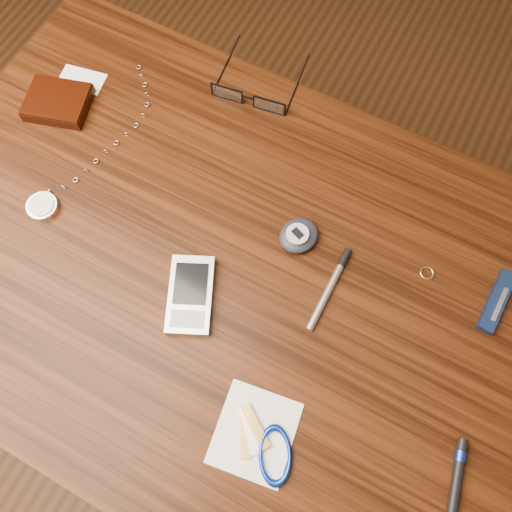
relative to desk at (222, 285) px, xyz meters
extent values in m
plane|color=#472814|center=(0.00, 0.00, -0.65)|extent=(3.80, 3.80, 0.00)
cube|color=#361708|center=(0.00, 0.00, 0.08)|extent=(1.00, 0.70, 0.03)
cylinder|color=#4C2814|center=(-0.45, 0.30, -0.29)|extent=(0.05, 0.05, 0.71)
cylinder|color=#4C2814|center=(0.45, 0.30, -0.29)|extent=(0.05, 0.05, 0.71)
cube|color=black|center=(-0.37, 0.12, 0.11)|extent=(0.12, 0.11, 0.02)
cube|color=black|center=(-0.37, 0.12, 0.12)|extent=(0.12, 0.11, 0.00)
cube|color=white|center=(-0.37, 0.18, 0.10)|extent=(0.08, 0.06, 0.00)
cube|color=black|center=(-0.13, 0.26, 0.12)|extent=(0.06, 0.01, 0.03)
cube|color=silver|center=(-0.13, 0.26, 0.12)|extent=(0.05, 0.01, 0.02)
cylinder|color=black|center=(-0.17, 0.33, 0.10)|extent=(0.02, 0.13, 0.00)
cube|color=black|center=(-0.06, 0.28, 0.12)|extent=(0.06, 0.01, 0.03)
cube|color=silver|center=(-0.06, 0.28, 0.12)|extent=(0.05, 0.01, 0.02)
cylinder|color=black|center=(-0.04, 0.35, 0.10)|extent=(0.02, 0.13, 0.00)
cube|color=black|center=(-0.09, 0.27, 0.12)|extent=(0.02, 0.00, 0.00)
torus|color=#EDB665|center=(0.28, 0.13, 0.10)|extent=(0.03, 0.03, 0.00)
cylinder|color=silver|center=(-0.28, -0.05, 0.11)|extent=(0.05, 0.05, 0.01)
cylinder|color=silver|center=(-0.28, -0.05, 0.11)|extent=(0.04, 0.04, 0.00)
cylinder|color=silver|center=(-0.29, -0.02, 0.11)|extent=(0.01, 0.01, 0.01)
torus|color=silver|center=(-0.27, 0.00, 0.11)|extent=(0.01, 0.01, 0.01)
torus|color=silver|center=(-0.26, 0.02, 0.11)|extent=(0.01, 0.01, 0.00)
torus|color=silver|center=(-0.26, 0.04, 0.11)|extent=(0.01, 0.01, 0.01)
torus|color=silver|center=(-0.26, 0.06, 0.11)|extent=(0.01, 0.01, 0.00)
torus|color=silver|center=(-0.25, 0.08, 0.11)|extent=(0.01, 0.01, 0.01)
torus|color=silver|center=(-0.25, 0.10, 0.11)|extent=(0.01, 0.01, 0.00)
torus|color=silver|center=(-0.24, 0.12, 0.11)|extent=(0.01, 0.00, 0.01)
torus|color=silver|center=(-0.24, 0.15, 0.11)|extent=(0.01, 0.01, 0.00)
torus|color=silver|center=(-0.24, 0.17, 0.11)|extent=(0.01, 0.00, 0.01)
torus|color=silver|center=(-0.24, 0.19, 0.11)|extent=(0.01, 0.01, 0.00)
torus|color=silver|center=(-0.25, 0.21, 0.11)|extent=(0.01, 0.01, 0.01)
torus|color=silver|center=(-0.27, 0.22, 0.11)|extent=(0.01, 0.01, 0.00)
torus|color=silver|center=(-0.28, 0.24, 0.11)|extent=(0.01, 0.01, 0.01)
torus|color=silver|center=(-0.30, 0.25, 0.11)|extent=(0.01, 0.01, 0.00)
cube|color=#AEAEB2|center=(-0.01, -0.06, 0.11)|extent=(0.10, 0.13, 0.02)
cube|color=black|center=(-0.01, -0.05, 0.12)|extent=(0.07, 0.08, 0.00)
cube|color=#989AA0|center=(0.01, -0.09, 0.12)|extent=(0.05, 0.04, 0.00)
ellipsoid|color=#20222B|center=(0.09, 0.09, 0.11)|extent=(0.07, 0.08, 0.02)
cylinder|color=#ACB0B4|center=(0.09, 0.09, 0.12)|extent=(0.03, 0.03, 0.00)
cube|color=black|center=(0.09, 0.09, 0.13)|extent=(0.02, 0.02, 0.00)
cube|color=white|center=(0.16, -0.18, 0.10)|extent=(0.12, 0.12, 0.00)
torus|color=#0F33AE|center=(0.19, -0.19, 0.11)|extent=(0.08, 0.08, 0.01)
cube|color=#AB7C3C|center=(0.15, -0.19, 0.11)|extent=(0.04, 0.06, 0.00)
cube|color=silver|center=(0.15, -0.18, 0.11)|extent=(0.05, 0.05, 0.00)
cube|color=olive|center=(0.16, -0.17, 0.11)|extent=(0.06, 0.04, 0.00)
cube|color=#0C1938|center=(0.38, 0.14, 0.11)|extent=(0.03, 0.10, 0.01)
cube|color=silver|center=(0.38, 0.13, 0.12)|extent=(0.01, 0.05, 0.00)
cylinder|color=#BBBABF|center=(0.16, 0.04, 0.11)|extent=(0.01, 0.13, 0.01)
cylinder|color=black|center=(0.16, 0.09, 0.11)|extent=(0.01, 0.03, 0.01)
cylinder|color=black|center=(0.41, -0.11, 0.11)|extent=(0.03, 0.10, 0.01)
cylinder|color=#1432A5|center=(0.40, -0.08, 0.11)|extent=(0.02, 0.02, 0.01)
camera|label=1|loc=(0.17, -0.19, 0.79)|focal=35.00mm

